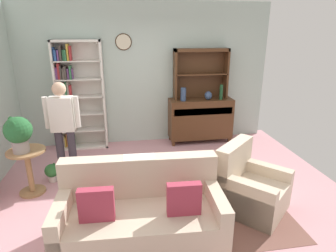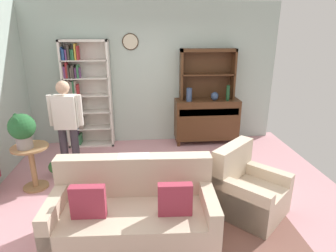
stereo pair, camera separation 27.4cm
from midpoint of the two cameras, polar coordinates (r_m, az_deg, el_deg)
name	(u,v)px [view 1 (the left image)]	position (r m, az deg, el deg)	size (l,w,h in m)	color
ground_plane	(164,192)	(4.38, -2.72, -12.92)	(5.40, 4.60, 0.02)	#C68C93
wall_back	(148,75)	(5.91, -5.43, 10.11)	(5.00, 0.09, 2.80)	#ADC1B7
area_rug	(181,201)	(4.15, 0.62, -14.68)	(2.67, 2.17, 0.01)	brown
bookshelf	(77,96)	(5.86, -18.93, 5.72)	(0.90, 0.30, 2.10)	silver
sideboard	(200,118)	(6.02, 5.14, 1.53)	(1.30, 0.45, 0.92)	#4C2D19
sideboard_hutch	(201,67)	(5.90, 5.17, 11.63)	(1.10, 0.26, 1.00)	#4C2D19
vase_tall	(183,94)	(5.72, 1.69, 6.30)	(0.11, 0.11, 0.26)	#33476B
vase_round	(208,95)	(5.87, 6.68, 6.03)	(0.15, 0.15, 0.17)	#33476B
bottle_wine	(221,92)	(5.91, 9.20, 6.67)	(0.07, 0.07, 0.30)	#194223
couch_floral	(141,215)	(3.39, -7.76, -17.16)	(1.84, 0.93, 0.90)	beige
armchair_floral	(250,189)	(3.98, 14.04, -12.04)	(1.08, 1.08, 0.88)	beige
plant_stand	(29,167)	(4.65, -27.48, -7.24)	(0.52, 0.52, 0.67)	#997047
potted_plant_large	(18,132)	(4.42, -29.22, -1.08)	(0.37, 0.37, 0.51)	gray
potted_plant_small	(52,172)	(4.95, -23.58, -8.31)	(0.21, 0.21, 0.29)	beige
person_reading	(63,125)	(4.67, -21.68, 0.18)	(0.52, 0.22, 1.56)	#38333D
coffee_table	(156,174)	(4.10, -4.26, -9.45)	(0.80, 0.50, 0.42)	#4C2D19
book_stack	(164,170)	(3.98, -2.83, -8.82)	(0.16, 0.15, 0.06)	#CC7233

